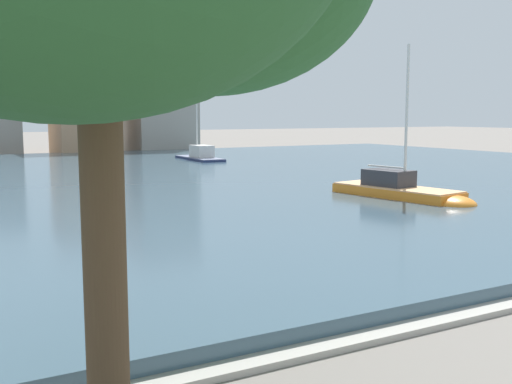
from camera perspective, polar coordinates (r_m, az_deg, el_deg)
name	(u,v)px	position (r m, az deg, el deg)	size (l,w,h in m)	color
harbor_water	(74,184)	(34.90, -16.71, 0.73)	(83.66, 51.09, 0.41)	#3D5666
quay_edge_coping	(395,331)	(11.68, 12.94, -12.66)	(83.66, 0.50, 0.12)	#ADA89E
sailboat_navy	(198,158)	(49.34, -5.50, 3.20)	(2.08, 7.31, 6.82)	navy
sailboat_orange	(405,195)	(27.14, 13.80, -0.23)	(2.87, 7.05, 6.98)	orange
townhouse_wide_warehouse	(83,107)	(63.30, -15.96, 7.70)	(5.82, 6.62, 9.49)	tan
townhouse_narrow_midrow	(158,95)	(66.74, -9.21, 8.97)	(6.55, 7.78, 12.11)	gray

